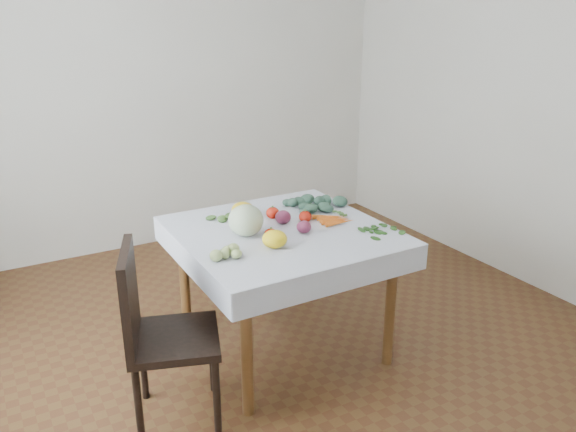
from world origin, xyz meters
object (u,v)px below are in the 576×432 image
at_px(carrot_bunch, 334,220).
at_px(heirloom_back, 243,210).
at_px(table, 282,246).
at_px(chair, 155,326).
at_px(cabbage, 246,220).

bearing_deg(carrot_bunch, heirloom_back, 142.49).
distance_m(table, chair, 0.88).
bearing_deg(carrot_bunch, chair, -168.93).
bearing_deg(table, carrot_bunch, -7.27).
height_order(table, cabbage, cabbage).
bearing_deg(chair, heirloom_back, 37.50).
bearing_deg(table, chair, -162.22).
height_order(chair, heirloom_back, chair).
xyz_separation_m(heirloom_back, carrot_bunch, (0.43, -0.33, -0.03)).
height_order(chair, cabbage, cabbage).
relative_size(heirloom_back, carrot_bunch, 0.71).
bearing_deg(heirloom_back, cabbage, -111.60).
bearing_deg(carrot_bunch, cabbage, 173.42).
height_order(chair, carrot_bunch, chair).
height_order(heirloom_back, carrot_bunch, heirloom_back).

